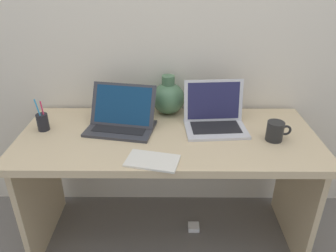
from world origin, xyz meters
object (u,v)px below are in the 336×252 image
Objects in this scene: pen_cup at (43,122)px; power_brick at (194,227)px; green_vase at (168,98)px; coffee_mug at (275,131)px; notebook_stack at (152,161)px; laptop_left at (122,117)px; laptop_right at (215,115)px.

power_brick is (0.84, -0.00, -0.76)m from pen_cup.
green_vase is 0.64m from coffee_mug.
green_vase is at bearing 82.57° from notebook_stack.
pen_cup is (-0.42, -0.03, -0.01)m from laptop_left.
green_vase reaches higher than coffee_mug.
power_brick is (0.17, -0.23, -0.81)m from green_vase.
notebook_stack is at bearing -61.74° from laptop_left.
pen_cup is 2.62× the size of power_brick.
laptop_right reaches higher than pen_cup.
green_vase reaches higher than power_brick.
green_vase is at bearing 148.94° from coffee_mug.
power_brick is at bearing -0.06° from pen_cup.
laptop_left is 0.51m from laptop_right.
laptop_right is 0.78m from power_brick.
pen_cup is (-0.68, -0.23, -0.05)m from green_vase.
laptop_left is 1.69× the size of green_vase.
power_brick is (-0.09, -0.05, -0.78)m from laptop_right.
laptop_left is 3.10× the size of coffee_mug.
notebook_stack is at bearing -127.47° from power_brick.
laptop_left is 0.39m from notebook_stack.
laptop_right reaches higher than coffee_mug.
coffee_mug is 0.69× the size of pen_cup.
pen_cup is (-1.23, 0.10, -0.00)m from coffee_mug.
coffee_mug is at bearing -31.06° from green_vase.
notebook_stack is 0.68m from pen_cup.
coffee_mug reaches higher than power_brick.
laptop_left reaches higher than coffee_mug.
notebook_stack is at bearing -97.43° from green_vase.
laptop_left is at bearing 175.33° from power_brick.
laptop_left is at bearing -142.46° from green_vase.
coffee_mug is (0.62, 0.21, 0.05)m from notebook_stack.
pen_cup is at bearing -175.51° from laptop_left.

